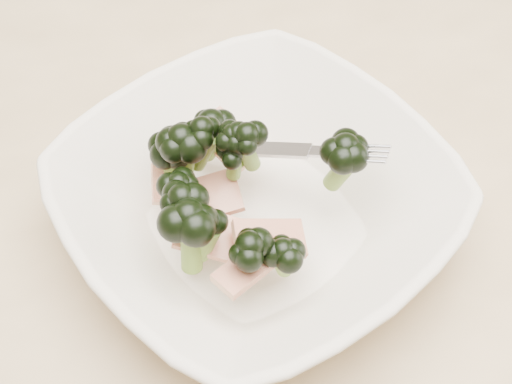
% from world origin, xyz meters
% --- Properties ---
extents(dining_table, '(1.20, 0.80, 0.75)m').
position_xyz_m(dining_table, '(0.00, 0.00, 0.65)').
color(dining_table, tan).
rests_on(dining_table, ground).
extents(broccoli_dish, '(0.37, 0.37, 0.11)m').
position_xyz_m(broccoli_dish, '(-0.04, -0.02, 0.79)').
color(broccoli_dish, beige).
rests_on(broccoli_dish, dining_table).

